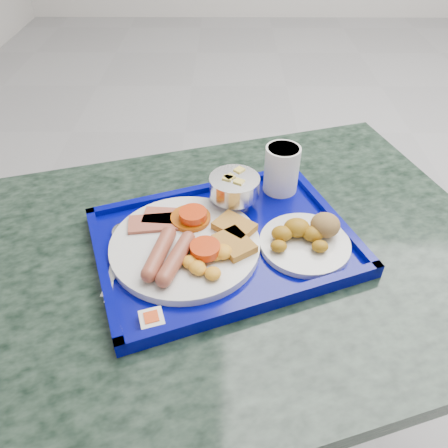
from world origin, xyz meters
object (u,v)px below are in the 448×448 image
(tray, at_px, (224,243))
(table, at_px, (206,315))
(bread_plate, at_px, (307,237))
(fruit_bowl, at_px, (234,187))
(juice_cup, at_px, (282,168))
(main_plate, at_px, (188,243))

(tray, bearing_deg, table, -149.10)
(bread_plate, distance_m, fruit_bowl, 0.18)
(table, height_order, fruit_bowl, fruit_bowl)
(bread_plate, height_order, juice_cup, juice_cup)
(tray, distance_m, fruit_bowl, 0.12)
(bread_plate, relative_size, fruit_bowl, 1.65)
(tray, bearing_deg, main_plate, -160.07)
(main_plate, bearing_deg, bread_plate, 3.86)
(tray, bearing_deg, juice_cup, 54.12)
(table, distance_m, bread_plate, 0.28)
(fruit_bowl, bearing_deg, main_plate, -122.75)
(table, relative_size, juice_cup, 12.82)
(main_plate, height_order, bread_plate, bread_plate)
(tray, xyz_separation_m, juice_cup, (0.12, 0.16, 0.06))
(juice_cup, bearing_deg, fruit_bowl, -150.30)
(main_plate, relative_size, fruit_bowl, 2.73)
(bread_plate, distance_m, juice_cup, 0.18)
(tray, bearing_deg, fruit_bowl, 79.49)
(main_plate, bearing_deg, fruit_bowl, 57.25)
(table, height_order, juice_cup, juice_cup)
(bread_plate, xyz_separation_m, fruit_bowl, (-0.13, 0.12, 0.03))
(bread_plate, bearing_deg, tray, 176.72)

